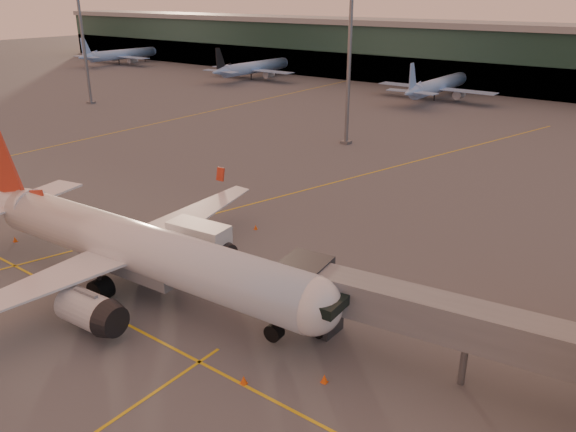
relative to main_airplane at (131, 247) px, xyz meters
The scene contains 13 objects.
ground 12.55m from the main_airplane, 51.00° to the right, with size 600.00×600.00×0.00m, color #4C4F54.
taxi_markings 35.54m from the main_airplane, 89.80° to the left, with size 100.12×173.00×0.01m.
terminal 132.89m from the main_airplane, 86.79° to the left, with size 400.00×20.00×17.60m.
mast_west_far 98.58m from the main_airplane, 147.39° to the left, with size 2.40×2.40×25.60m.
mast_west_near 59.15m from the main_airplane, 102.46° to the left, with size 2.40×2.40×25.60m.
distant_aircraft_row 118.32m from the main_airplane, 113.05° to the left, with size 225.00×34.00×13.00m.
main_airplane is the anchor object (origin of this frame).
jet_bridge 30.57m from the main_airplane, 10.05° to the left, with size 29.37×7.08×6.23m.
catering_truck 6.94m from the main_airplane, 74.02° to the left, with size 6.32×3.28×4.71m.
cone_nose 21.36m from the main_airplane, ahead, with size 0.50×0.50×0.63m.
cone_tail 19.24m from the main_airplane, behind, with size 0.45×0.45×0.58m.
cone_wing_left 17.63m from the main_airplane, 90.72° to the left, with size 0.43×0.43×0.55m.
cone_fwd 17.57m from the main_airplane, 13.70° to the right, with size 0.50×0.50×0.64m.
Camera 1 is at (30.71, -18.27, 25.10)m, focal length 35.00 mm.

